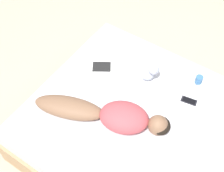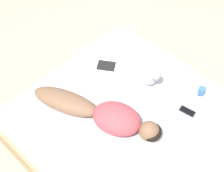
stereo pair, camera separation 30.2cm
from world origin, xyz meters
The scene contains 7 objects.
ground_plane centered at (0.00, 0.00, 0.00)m, with size 12.00×12.00×0.00m, color #B7A88E.
bed centered at (0.00, 0.00, 0.26)m, with size 1.83×2.19×0.53m.
person centered at (0.20, -0.29, 0.62)m, with size 0.63×1.25×0.21m.
open_magazine centered at (-0.38, -0.77, 0.54)m, with size 0.50×0.45×0.01m.
coffee_mug centered at (-0.66, 0.20, 0.57)m, with size 0.10×0.07×0.08m.
cell_phone centered at (-0.41, 0.22, 0.54)m, with size 0.09×0.16×0.01m.
plush_toy centered at (-0.43, -0.23, 0.63)m, with size 0.15×0.18×0.22m.
Camera 2 is at (1.22, 0.80, 2.98)m, focal length 50.00 mm.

